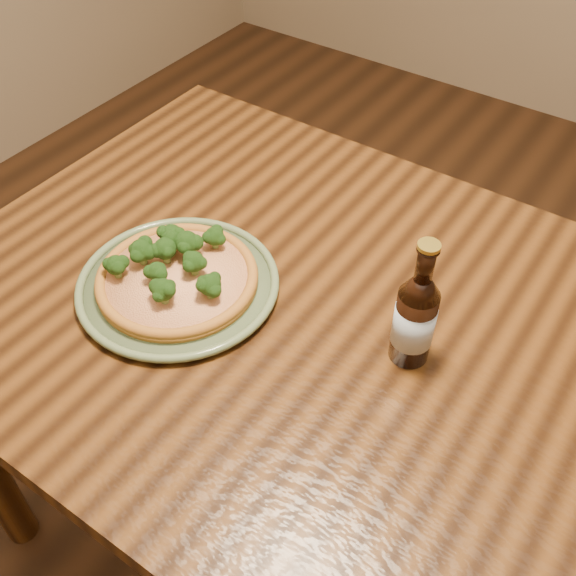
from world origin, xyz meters
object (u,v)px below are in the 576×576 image
Objects in this scene: table at (413,400)px; plate at (178,284)px; pizza at (176,275)px; beer_bottle at (415,318)px.

plate reaches higher than table.
plate is 0.02m from pizza.
table is 0.41m from plate.
table is at bearing -12.55° from beer_bottle.
pizza is at bearing 144.85° from plate.
pizza is at bearing -170.66° from beer_bottle.
pizza is (-0.00, 0.00, 0.02)m from plate.
table is 0.17m from beer_bottle.
pizza is 0.38m from beer_bottle.
beer_bottle reaches higher than pizza.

